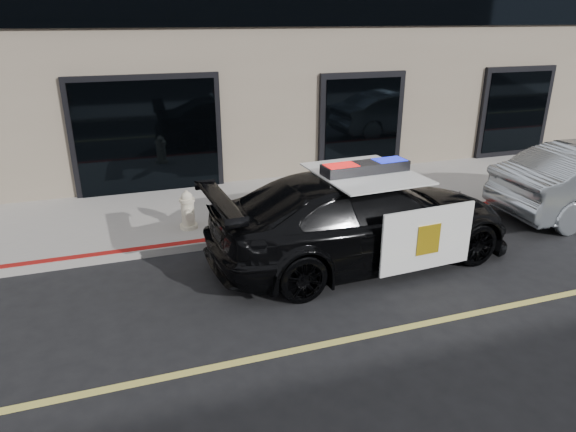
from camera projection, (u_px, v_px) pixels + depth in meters
name	position (u px, v px, depth m)	size (l,w,h in m)	color
ground	(281.00, 354.00, 6.66)	(120.00, 120.00, 0.00)	black
sidewalk_n	(207.00, 212.00, 11.26)	(60.00, 3.50, 0.15)	gray
police_car	(363.00, 217.00, 8.97)	(2.89, 5.75, 1.80)	black
fire_hydrant	(188.00, 211.00, 10.07)	(0.35, 0.49, 0.78)	beige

